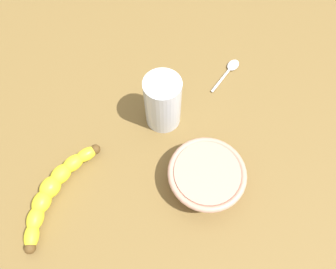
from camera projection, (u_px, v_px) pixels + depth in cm
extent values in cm
cube|color=brown|center=(152.00, 131.00, 65.32)|extent=(120.00, 120.00, 3.00)
ellipsoid|color=yellow|center=(86.00, 154.00, 59.22)|extent=(4.98, 4.81, 2.48)
ellipsoid|color=yellow|center=(73.00, 163.00, 58.36)|extent=(4.99, 5.25, 2.84)
ellipsoid|color=yellow|center=(61.00, 174.00, 57.33)|extent=(4.92, 5.43, 3.19)
ellipsoid|color=yellow|center=(50.00, 187.00, 56.15)|extent=(4.76, 5.33, 3.55)
ellipsoid|color=yellow|center=(42.00, 202.00, 54.87)|extent=(3.78, 4.85, 3.19)
ellipsoid|color=yellow|center=(35.00, 218.00, 53.51)|extent=(3.00, 4.55, 2.84)
ellipsoid|color=yellow|center=(32.00, 236.00, 52.14)|extent=(3.37, 4.87, 2.48)
sphere|color=#513819|center=(95.00, 149.00, 59.73)|extent=(1.95, 1.95, 1.95)
sphere|color=#513819|center=(30.00, 248.00, 51.21)|extent=(1.95, 1.95, 1.95)
cylinder|color=silver|center=(163.00, 102.00, 59.69)|extent=(7.27, 7.27, 12.18)
cylinder|color=beige|center=(163.00, 103.00, 60.02)|extent=(6.77, 6.77, 10.94)
cylinder|color=tan|center=(206.00, 177.00, 56.29)|extent=(12.04, 12.04, 5.07)
torus|color=tan|center=(207.00, 173.00, 54.58)|extent=(14.29, 14.29, 1.20)
ellipsoid|color=silver|center=(233.00, 65.00, 71.37)|extent=(3.80, 4.30, 0.80)
cube|color=silver|center=(222.00, 79.00, 69.43)|extent=(4.39, 7.76, 0.25)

